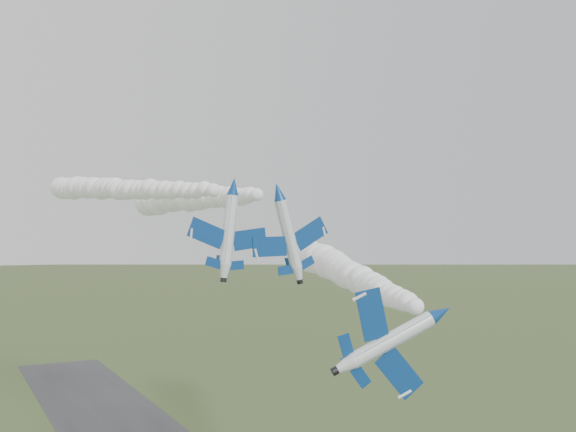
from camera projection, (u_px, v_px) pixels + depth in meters
name	position (u px, v px, depth m)	size (l,w,h in m)	color
jet_lead	(441.00, 313.00, 60.56)	(6.23, 12.83, 9.70)	silver
smoke_trail_jet_lead	(341.00, 270.00, 94.55)	(5.84, 63.45, 5.84)	white
jet_pair_left	(234.00, 186.00, 77.64)	(10.61, 12.72, 3.20)	silver
smoke_trail_jet_pair_left	(118.00, 189.00, 107.95)	(4.48, 67.99, 4.48)	white
jet_pair_right	(279.00, 191.00, 80.82)	(10.68, 13.30, 4.11)	silver
smoke_trail_jet_pair_right	(191.00, 199.00, 106.94)	(5.28, 53.63, 5.28)	white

